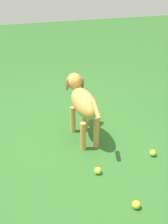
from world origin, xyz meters
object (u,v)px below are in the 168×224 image
object	(u,v)px
dog	(82,102)
tennis_ball_0	(136,205)
tennis_ball_2	(98,171)
tennis_ball_1	(153,153)
tennis_ball_3	(89,100)

from	to	relation	value
dog	tennis_ball_0	xyz separation A→B (m)	(-0.07, 1.15, -0.39)
tennis_ball_0	tennis_ball_2	world-z (taller)	same
dog	tennis_ball_1	world-z (taller)	dog
tennis_ball_1	tennis_ball_2	distance (m)	0.62
tennis_ball_2	tennis_ball_1	bearing A→B (deg)	-171.88
dog	tennis_ball_1	xyz separation A→B (m)	(-0.55, 0.57, -0.39)
tennis_ball_3	dog	bearing A→B (deg)	66.07
tennis_ball_0	tennis_ball_3	xyz separation A→B (m)	(-0.29, -1.96, 0.00)
tennis_ball_2	dog	bearing A→B (deg)	-95.86
tennis_ball_1	tennis_ball_2	size ratio (longest dim) A/B	1.00
dog	tennis_ball_0	distance (m)	1.21
tennis_ball_0	tennis_ball_2	distance (m)	0.51
tennis_ball_2	tennis_ball_3	xyz separation A→B (m)	(-0.43, -1.47, 0.00)
tennis_ball_0	tennis_ball_2	bearing A→B (deg)	-74.15
tennis_ball_1	tennis_ball_2	bearing A→B (deg)	8.12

